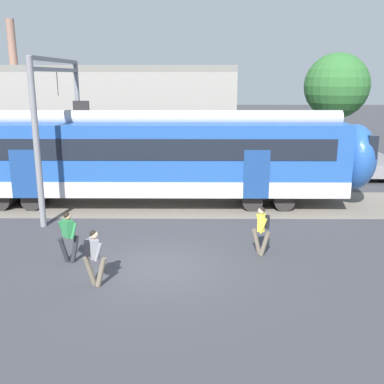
{
  "coord_description": "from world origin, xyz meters",
  "views": [
    {
      "loc": [
        1.11,
        -13.0,
        5.82
      ],
      "look_at": [
        0.98,
        3.19,
        1.6
      ],
      "focal_mm": 42.0,
      "sensor_mm": 36.0,
      "label": 1
    }
  ],
  "objects_px": {
    "pedestrian_grey": "(94,253)",
    "parked_car_grey": "(367,167)",
    "pedestrian_green": "(68,234)",
    "pedestrian_yellow": "(262,227)"
  },
  "relations": [
    {
      "from": "pedestrian_grey",
      "to": "parked_car_grey",
      "type": "relative_size",
      "value": 0.41
    },
    {
      "from": "pedestrian_yellow",
      "to": "parked_car_grey",
      "type": "bearing_deg",
      "value": 55.45
    },
    {
      "from": "parked_car_grey",
      "to": "pedestrian_yellow",
      "type": "bearing_deg",
      "value": -124.55
    },
    {
      "from": "pedestrian_green",
      "to": "pedestrian_grey",
      "type": "xyz_separation_m",
      "value": [
        1.18,
        -1.68,
        0.03
      ]
    },
    {
      "from": "pedestrian_green",
      "to": "parked_car_grey",
      "type": "xyz_separation_m",
      "value": [
        13.73,
        11.55,
        -0.18
      ]
    },
    {
      "from": "pedestrian_grey",
      "to": "pedestrian_yellow",
      "type": "xyz_separation_m",
      "value": [
        5.05,
        2.32,
        0.0
      ]
    },
    {
      "from": "pedestrian_green",
      "to": "parked_car_grey",
      "type": "height_order",
      "value": "pedestrian_green"
    },
    {
      "from": "pedestrian_yellow",
      "to": "parked_car_grey",
      "type": "relative_size",
      "value": 0.41
    },
    {
      "from": "pedestrian_grey",
      "to": "pedestrian_yellow",
      "type": "bearing_deg",
      "value": 24.73
    },
    {
      "from": "parked_car_grey",
      "to": "pedestrian_green",
      "type": "bearing_deg",
      "value": -139.93
    }
  ]
}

